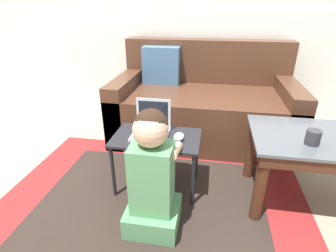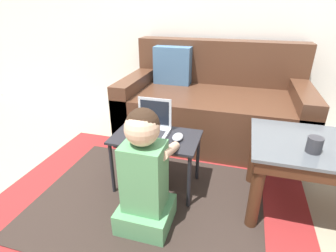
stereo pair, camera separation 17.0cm
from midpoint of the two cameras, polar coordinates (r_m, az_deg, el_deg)
The scene contains 8 objects.
ground_plane at distance 1.81m, azimuth 3.25°, elevation -16.16°, with size 16.00×16.00×0.00m, color gray.
area_rug at distance 1.80m, azimuth -1.49°, elevation -16.17°, with size 2.02×1.54×0.01m.
couch at distance 2.55m, azimuth 11.47°, elevation 4.22°, with size 1.63×0.91×0.88m.
laptop_desk at distance 1.74m, azimuth 0.17°, elevation -3.79°, with size 0.57×0.35×0.40m.
laptop at distance 1.73m, azimuth -0.90°, elevation -0.61°, with size 0.23×0.22×0.22m.
computer_mouse at distance 1.68m, azimuth 5.03°, elevation -2.48°, with size 0.07×0.11×0.03m.
person_seated at distance 1.45m, azimuth -1.70°, elevation -10.74°, with size 0.30×0.42×0.73m.
cup_on_table at distance 1.61m, azimuth 31.99°, elevation -3.58°, with size 0.08×0.08×0.08m.
Camera 2 is at (0.37, -1.31, 1.20)m, focal length 28.00 mm.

